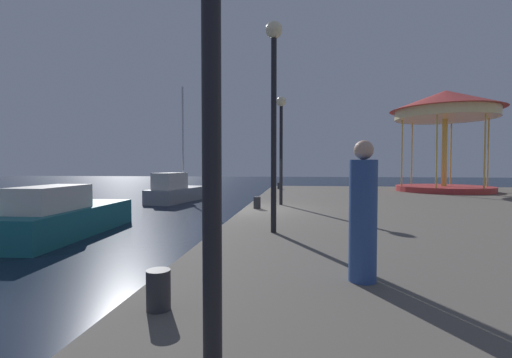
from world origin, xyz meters
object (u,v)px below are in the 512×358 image
Objects in this scene: motorboat_teal at (65,217)px; person_by_the_water at (363,216)px; lamp_post_far_end at (281,130)px; bollard_south at (158,290)px; lamp_post_mid_promenade at (274,90)px; sailboat_grey at (177,191)px; carousel at (445,115)px; bollard_center at (279,186)px; bollard_north at (257,203)px.

motorboat_teal is 3.27× the size of person_by_the_water.
lamp_post_far_end is 10.02m from bollard_south.
lamp_post_mid_promenade is at bearing -88.87° from lamp_post_far_end.
motorboat_teal is at bearing 130.48° from bollard_south.
sailboat_grey is at bearing 90.83° from motorboat_teal.
motorboat_teal is 1.44× the size of lamp_post_far_end.
carousel reaches higher than lamp_post_mid_promenade.
bollard_south is 1.00× the size of bollard_center.
bollard_south is at bearing -70.97° from sailboat_grey.
lamp_post_mid_promenade is at bearing 78.51° from bollard_south.
carousel reaches higher than motorboat_teal.
bollard_north is 10.08m from bollard_center.
lamp_post_mid_promenade is 5.11m from bollard_north.
person_by_the_water reaches higher than bollard_center.
bollard_south and bollard_center have the same top height.
person_by_the_water is at bearing 27.61° from bollard_south.
lamp_post_mid_promenade is (6.85, -2.81, 3.24)m from motorboat_teal.
carousel is 14.69× the size of bollard_south.
lamp_post_far_end is (6.90, -8.16, 2.85)m from sailboat_grey.
lamp_post_far_end reaches higher than bollard_north.
carousel is at bearing 44.07° from bollard_north.
carousel is at bearing 57.05° from lamp_post_mid_promenade.
carousel is 3.36× the size of person_by_the_water.
bollard_south is at bearing -49.52° from motorboat_teal.
sailboat_grey is 18.24× the size of bollard_south.
bollard_north is at bearing -56.90° from sailboat_grey.
sailboat_grey is 1.24× the size of carousel.
sailboat_grey is 6.40m from bollard_center.
bollard_south and bollard_north have the same top height.
sailboat_grey is 11.06m from lamp_post_far_end.
carousel reaches higher than person_by_the_water.
person_by_the_water is at bearing -83.53° from bollard_center.
person_by_the_water is (-7.33, -16.43, -3.43)m from carousel.
bollard_north is (6.00, 1.35, 0.38)m from motorboat_teal.
motorboat_teal is 10.12m from person_by_the_water.
bollard_center is (-9.30, 0.88, -4.05)m from carousel.
carousel is 11.90m from lamp_post_far_end.
sailboat_grey is 1.27× the size of motorboat_teal.
lamp_post_mid_promenade is 14.53m from bollard_center.
bollard_north is 1.00× the size of bollard_center.
bollard_north is at bearing 89.93° from bollard_south.
lamp_post_far_end reaches higher than person_by_the_water.
motorboat_teal is at bearing 144.27° from person_by_the_water.
bollard_south is at bearing -90.07° from bollard_north.
person_by_the_water is at bearing -66.68° from lamp_post_mid_promenade.
motorboat_teal is 13.01m from bollard_center.
bollard_south is at bearing -152.39° from person_by_the_water.
lamp_post_mid_promenade is at bearing -62.76° from sailboat_grey.
lamp_post_far_end is 9.16m from bollard_center.
bollard_south is at bearing -90.67° from bollard_center.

